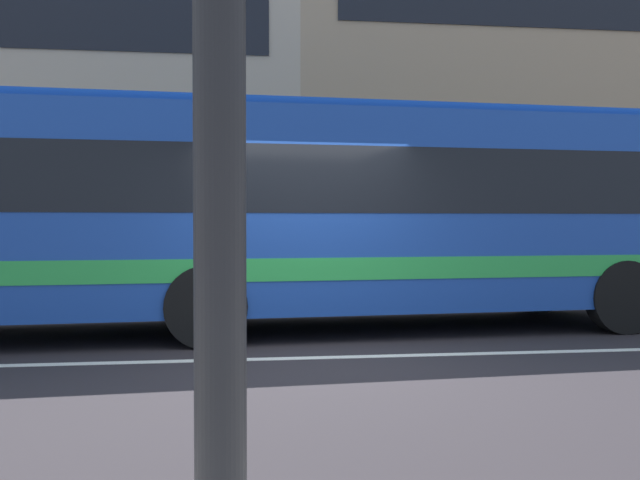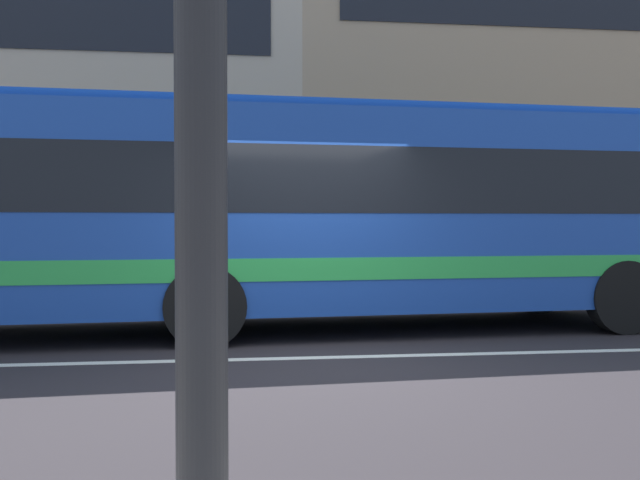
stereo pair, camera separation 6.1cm
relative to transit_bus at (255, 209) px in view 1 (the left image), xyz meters
The scene contains 5 objects.
ground_plane 2.74m from the transit_bus, 73.17° to the right, with size 160.00×160.00×0.00m, color #2A2528.
lane_centre_line 2.73m from the transit_bus, 73.17° to the right, with size 60.00×0.16×0.01m, color silver.
hedge_row_far 4.02m from the transit_bus, 60.71° to the left, with size 12.97×1.10×0.70m, color #254A1D.
apartment_block_right 19.23m from the transit_bus, 44.17° to the left, with size 23.57×9.78×13.72m.
transit_bus is the anchor object (origin of this frame).
Camera 1 is at (-1.07, -8.01, 1.52)m, focal length 40.80 mm.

